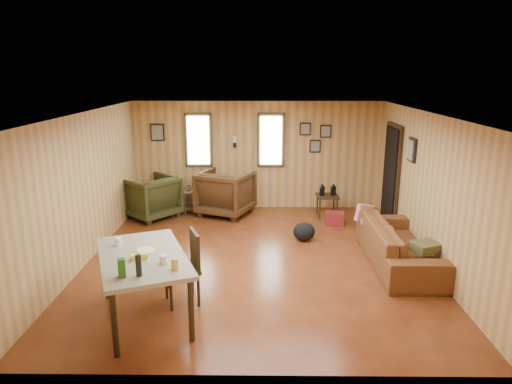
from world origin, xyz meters
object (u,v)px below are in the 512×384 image
end_table (194,197)px  dining_table (143,261)px  sofa (399,237)px  recliner_brown (226,191)px  recliner_green (151,195)px  side_table (327,194)px

end_table → dining_table: (0.00, -4.39, 0.41)m
dining_table → sofa: bearing=3.4°
recliner_brown → end_table: size_ratio=1.65×
sofa → recliner_green: (-4.55, 2.37, 0.04)m
end_table → side_table: 2.88m
side_table → dining_table: bearing=-124.3°
recliner_brown → end_table: bearing=17.6°
sofa → dining_table: 4.07m
sofa → dining_table: (-3.67, -1.73, 0.32)m
recliner_brown → dining_table: 4.39m
recliner_green → side_table: recliner_green is taller
end_table → side_table: (2.87, -0.19, 0.13)m
side_table → recliner_green: bearing=-178.4°
end_table → sofa: bearing=-35.9°
recliner_brown → dining_table: dining_table is taller
end_table → side_table: bearing=-3.8°
dining_table → end_table: bearing=68.2°
recliner_brown → end_table: recliner_brown is taller
recliner_green → dining_table: 4.20m
recliner_brown → recliner_green: bearing=31.2°
recliner_brown → side_table: 2.18m
recliner_green → end_table: 0.93m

